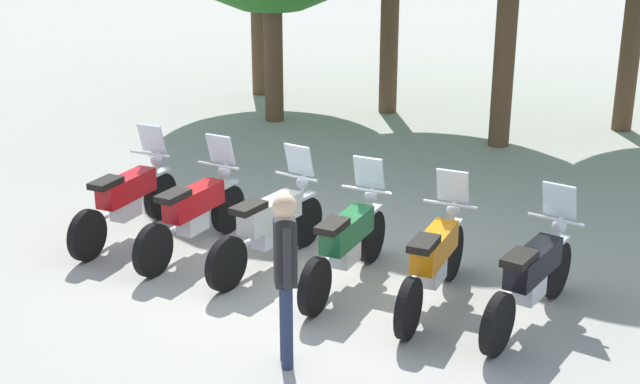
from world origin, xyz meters
TOP-DOWN VIEW (x-y plane):
  - ground_plane at (0.00, 0.00)m, footprint 80.00×80.00m
  - motorcycle_0 at (-2.60, 0.28)m, footprint 0.62×2.19m
  - motorcycle_1 at (-1.56, 0.20)m, footprint 0.62×2.19m
  - motorcycle_2 at (-0.52, 0.18)m, footprint 0.73×2.17m
  - motorcycle_3 at (0.52, 0.04)m, footprint 0.62×2.19m
  - motorcycle_4 at (1.56, -0.06)m, footprint 0.62×2.19m
  - motorcycle_5 at (2.61, -0.06)m, footprint 0.76×2.16m
  - person_0 at (0.63, -1.82)m, footprint 0.31×0.38m

SIDE VIEW (x-z plane):
  - ground_plane at x=0.00m, z-range 0.00..0.00m
  - motorcycle_0 at x=-2.60m, z-range -0.17..1.20m
  - motorcycle_1 at x=-1.56m, z-range -0.17..1.20m
  - motorcycle_2 at x=-0.52m, z-range -0.17..1.20m
  - motorcycle_3 at x=0.52m, z-range -0.17..1.20m
  - motorcycle_4 at x=1.56m, z-range -0.17..1.20m
  - motorcycle_5 at x=2.61m, z-range -0.17..1.20m
  - person_0 at x=0.63m, z-range 0.15..1.87m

